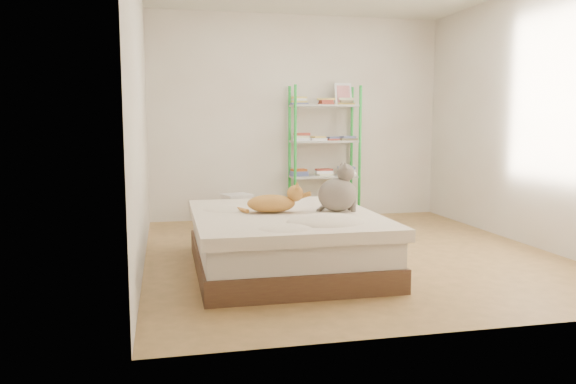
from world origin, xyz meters
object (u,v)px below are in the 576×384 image
object	(u,v)px
bed	(284,241)
cardboard_box	(307,219)
orange_cat	(271,201)
white_bin	(237,209)
grey_cat	(337,187)
shelf_unit	(325,150)

from	to	relation	value
bed	cardboard_box	world-z (taller)	bed
cardboard_box	bed	bearing A→B (deg)	-115.29
orange_cat	cardboard_box	distance (m)	1.51
bed	white_bin	xyz separation A→B (m)	(-0.12, 2.23, -0.05)
bed	orange_cat	bearing A→B (deg)	162.74
orange_cat	grey_cat	bearing A→B (deg)	3.76
grey_cat	shelf_unit	distance (m)	2.42
shelf_unit	cardboard_box	distance (m)	1.30
cardboard_box	orange_cat	bearing A→B (deg)	-119.62
orange_cat	shelf_unit	distance (m)	2.58
white_bin	bed	bearing A→B (deg)	-86.89
orange_cat	cardboard_box	size ratio (longest dim) A/B	0.89
bed	shelf_unit	world-z (taller)	shelf_unit
grey_cat	cardboard_box	xyz separation A→B (m)	(0.08, 1.37, -0.50)
white_bin	orange_cat	bearing A→B (deg)	-89.60
shelf_unit	orange_cat	bearing A→B (deg)	-116.38
bed	cardboard_box	distance (m)	1.45
grey_cat	white_bin	xyz separation A→B (m)	(-0.58, 2.25, -0.50)
bed	grey_cat	size ratio (longest dim) A/B	4.60
grey_cat	cardboard_box	size ratio (longest dim) A/B	0.76
orange_cat	grey_cat	size ratio (longest dim) A/B	1.17
orange_cat	shelf_unit	xyz separation A→B (m)	(1.14, 2.29, 0.31)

